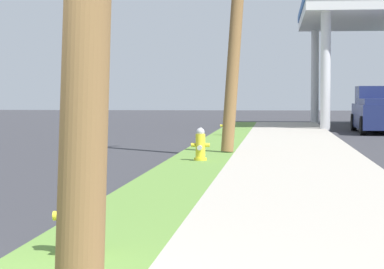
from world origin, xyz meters
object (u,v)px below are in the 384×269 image
Objects in this scene: fire_hydrant_nearest at (75,219)px; truck_navy_on_apron at (381,111)px; fire_hydrant_third at (226,126)px; fire_hydrant_second at (200,146)px.

fire_hydrant_nearest is 28.43m from truck_navy_on_apron.
truck_navy_on_apron is at bearing 77.39° from fire_hydrant_nearest.
fire_hydrant_third is at bearing 89.97° from fire_hydrant_nearest.
truck_navy_on_apron is (6.05, 16.74, 0.47)m from fire_hydrant_second.
fire_hydrant_nearest is 0.14× the size of truck_navy_on_apron.
fire_hydrant_second is at bearing 89.19° from fire_hydrant_nearest.
fire_hydrant_third is 7.95m from truck_navy_on_apron.
fire_hydrant_nearest is at bearing -102.61° from truck_navy_on_apron.
fire_hydrant_nearest and fire_hydrant_third have the same top height.
fire_hydrant_third is at bearing -141.27° from truck_navy_on_apron.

